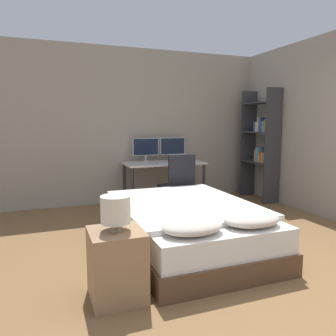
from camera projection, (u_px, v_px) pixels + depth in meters
ground_plane at (297, 302)px, 2.61m from camera, size 20.00×20.00×0.00m
wall_back at (151, 126)px, 5.93m from camera, size 12.00×0.06×2.70m
bed at (188, 226)px, 3.69m from camera, size 1.43×2.09×0.59m
nightstand at (117, 265)px, 2.63m from camera, size 0.42×0.44×0.57m
bedside_lamp at (116, 210)px, 2.56m from camera, size 0.23×0.23×0.28m
desk at (164, 167)px, 5.69m from camera, size 1.37×0.67×0.74m
monitor_left at (146, 148)px, 5.77m from camera, size 0.48×0.16×0.41m
monitor_right at (173, 147)px, 5.95m from camera, size 0.48×0.16×0.41m
keyboard at (168, 163)px, 5.46m from camera, size 0.38×0.13×0.02m
computer_mouse at (184, 162)px, 5.56m from camera, size 0.07×0.05×0.04m
office_chair at (178, 191)px, 5.06m from camera, size 0.52×0.52×0.95m
bookshelf at (262, 141)px, 5.91m from camera, size 0.33×0.76×2.01m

